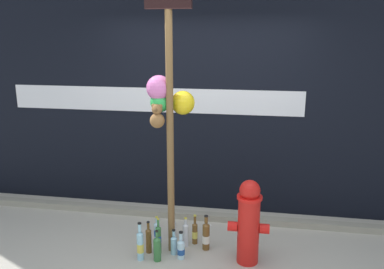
{
  "coord_description": "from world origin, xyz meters",
  "views": [
    {
      "loc": [
        0.67,
        -3.44,
        2.29
      ],
      "look_at": [
        0.02,
        0.36,
        1.3
      ],
      "focal_mm": 37.51,
      "sensor_mm": 36.0,
      "label": 1
    }
  ],
  "objects": [
    {
      "name": "bottle_1",
      "position": [
        -0.16,
        0.28,
        0.12
      ],
      "size": [
        0.07,
        0.07,
        0.28
      ],
      "color": "#93CCE0",
      "rests_on": "ground_plane"
    },
    {
      "name": "litter_2",
      "position": [
        -0.74,
        1.15,
        0.0
      ],
      "size": [
        0.11,
        0.11,
        0.01
      ],
      "primitive_type": "cube",
      "rotation": [
        0.0,
        0.0,
        0.96
      ],
      "color": "#8C99B2",
      "rests_on": "ground_plane"
    },
    {
      "name": "fire_hydrant",
      "position": [
        0.61,
        0.26,
        0.45
      ],
      "size": [
        0.42,
        0.25,
        0.88
      ],
      "color": "red",
      "rests_on": "ground_plane"
    },
    {
      "name": "bottle_2",
      "position": [
        -0.07,
        0.46,
        0.14
      ],
      "size": [
        0.06,
        0.06,
        0.34
      ],
      "color": "silver",
      "rests_on": "ground_plane"
    },
    {
      "name": "bottle_9",
      "position": [
        -0.24,
        0.61,
        0.12
      ],
      "size": [
        0.07,
        0.07,
        0.3
      ],
      "color": "silver",
      "rests_on": "ground_plane"
    },
    {
      "name": "curb_strip",
      "position": [
        0.0,
        1.13,
        0.04
      ],
      "size": [
        8.0,
        0.12,
        0.08
      ],
      "primitive_type": "cube",
      "color": "gray",
      "rests_on": "ground_plane"
    },
    {
      "name": "bottle_3",
      "position": [
        -0.07,
        0.2,
        0.11
      ],
      "size": [
        0.08,
        0.08,
        0.3
      ],
      "color": "#B2DBEA",
      "rests_on": "ground_plane"
    },
    {
      "name": "bottle_8",
      "position": [
        -0.32,
        0.26,
        0.17
      ],
      "size": [
        0.06,
        0.06,
        0.4
      ],
      "color": "#337038",
      "rests_on": "ground_plane"
    },
    {
      "name": "bottle_10",
      "position": [
        -0.47,
        0.11,
        0.17
      ],
      "size": [
        0.07,
        0.07,
        0.42
      ],
      "color": "#93CCE0",
      "rests_on": "ground_plane"
    },
    {
      "name": "bottle_7",
      "position": [
        -0.38,
        0.44,
        0.14
      ],
      "size": [
        0.07,
        0.07,
        0.33
      ],
      "color": "#B2DBEA",
      "rests_on": "ground_plane"
    },
    {
      "name": "litter_0",
      "position": [
        0.12,
        0.98,
        0.0
      ],
      "size": [
        0.08,
        0.07,
        0.01
      ],
      "primitive_type": "cube",
      "rotation": [
        0.0,
        0.0,
        0.56
      ],
      "color": "silver",
      "rests_on": "ground_plane"
    },
    {
      "name": "bottle_4",
      "position": [
        0.03,
        0.53,
        0.13
      ],
      "size": [
        0.06,
        0.06,
        0.34
      ],
      "color": "brown",
      "rests_on": "ground_plane"
    },
    {
      "name": "building_wall",
      "position": [
        -0.0,
        1.57,
        1.76
      ],
      "size": [
        10.0,
        0.21,
        3.53
      ],
      "color": "black",
      "rests_on": "ground_plane"
    },
    {
      "name": "memorial_post",
      "position": [
        -0.22,
        0.42,
        1.76
      ],
      "size": [
        0.47,
        0.39,
        2.85
      ],
      "color": "brown",
      "rests_on": "ground_plane"
    },
    {
      "name": "bottle_6",
      "position": [
        0.16,
        0.43,
        0.16
      ],
      "size": [
        0.08,
        0.08,
        0.4
      ],
      "color": "brown",
      "rests_on": "ground_plane"
    },
    {
      "name": "bottle_5",
      "position": [
        -0.3,
        0.13,
        0.14
      ],
      "size": [
        0.08,
        0.08,
        0.34
      ],
      "color": "#337038",
      "rests_on": "ground_plane"
    },
    {
      "name": "bottle_0",
      "position": [
        -0.43,
        0.26,
        0.15
      ],
      "size": [
        0.06,
        0.06,
        0.36
      ],
      "color": "brown",
      "rests_on": "ground_plane"
    }
  ]
}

